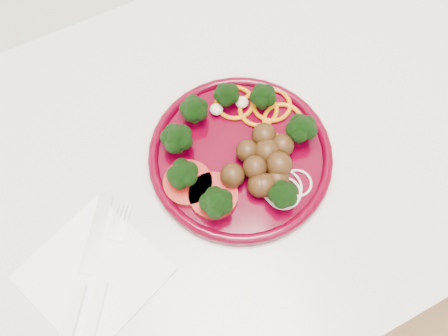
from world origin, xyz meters
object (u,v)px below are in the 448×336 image
knife (80,289)px  fork (100,295)px  napkin (93,273)px  plate (241,153)px

knife → fork: size_ratio=1.12×
knife → fork: (0.02, -0.02, -0.00)m
knife → fork: knife is taller
knife → fork: 0.03m
napkin → fork: size_ratio=0.98×
plate → knife: bearing=-165.5°
napkin → fork: 0.03m
plate → fork: bearing=-160.4°
napkin → knife: (-0.02, -0.01, 0.01)m
plate → napkin: 0.24m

